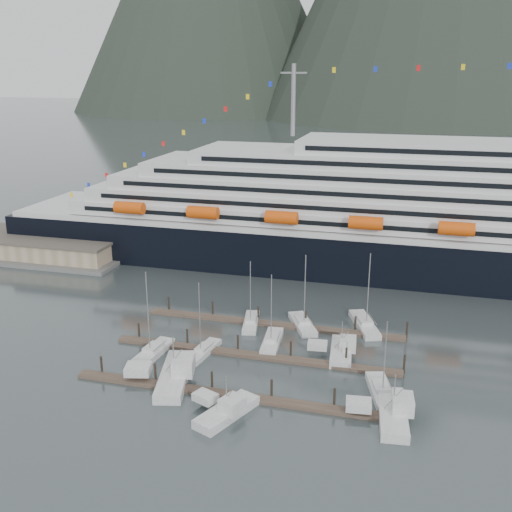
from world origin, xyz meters
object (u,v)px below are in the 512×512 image
object	(u,v)px
sailboat_a	(153,352)
trawler_d	(392,412)
trawler_a	(173,374)
warehouse	(39,247)
trawler_e	(340,350)
sailboat_f	(303,325)
sailboat_b	(203,351)
cruise_ship	(467,224)
trawler_b	(226,410)
sailboat_c	(272,342)
sailboat_h	(381,392)
sailboat_e	(251,323)
sailboat_g	(364,325)

from	to	relation	value
sailboat_a	trawler_d	size ratio (longest dim) A/B	1.23
sailboat_a	trawler_a	distance (m)	9.56
warehouse	trawler_a	xyz separation A→B (m)	(57.39, -49.74, -1.27)
trawler_e	sailboat_f	bearing A→B (deg)	35.13
sailboat_b	trawler_a	size ratio (longest dim) A/B	0.88
cruise_ship	sailboat_f	size ratio (longest dim) A/B	14.35
warehouse	sailboat_b	bearing A→B (deg)	-34.39
trawler_d	trawler_b	bearing A→B (deg)	97.77
sailboat_a	trawler_a	world-z (taller)	sailboat_a
sailboat_a	trawler_a	bearing A→B (deg)	-131.84
sailboat_c	trawler_e	bearing A→B (deg)	-100.28
sailboat_h	sailboat_e	bearing A→B (deg)	37.63
sailboat_h	trawler_a	world-z (taller)	sailboat_h
cruise_ship	sailboat_b	bearing A→B (deg)	-129.20
sailboat_f	warehouse	bearing A→B (deg)	44.31
cruise_ship	trawler_b	xyz separation A→B (m)	(-33.89, -69.90, -11.17)
sailboat_c	sailboat_e	bearing A→B (deg)	33.71
sailboat_f	sailboat_g	bearing A→B (deg)	-101.71
warehouse	sailboat_a	size ratio (longest dim) A/B	3.01
sailboat_a	sailboat_h	bearing A→B (deg)	-89.29
sailboat_g	trawler_a	size ratio (longest dim) A/B	1.01
sailboat_g	trawler_e	xyz separation A→B (m)	(-2.73, -12.41, 0.43)
sailboat_a	sailboat_g	distance (m)	38.42
cruise_ship	warehouse	xyz separation A→B (m)	(-102.03, -12.94, -9.79)
sailboat_e	trawler_d	world-z (taller)	sailboat_e
sailboat_h	trawler_e	size ratio (longest dim) A/B	1.17
warehouse	sailboat_f	bearing A→B (deg)	-19.18
sailboat_c	sailboat_g	bearing A→B (deg)	-57.51
cruise_ship	sailboat_a	xyz separation A→B (m)	(-51.14, -55.70, -11.59)
sailboat_a	trawler_e	bearing A→B (deg)	-69.78
sailboat_f	sailboat_g	size ratio (longest dim) A/B	0.97
sailboat_e	trawler_e	distance (m)	19.32
sailboat_c	trawler_e	size ratio (longest dim) A/B	1.27
sailboat_b	sailboat_c	size ratio (longest dim) A/B	0.98
sailboat_c	trawler_d	bearing A→B (deg)	-135.65
trawler_b	trawler_d	world-z (taller)	trawler_d
trawler_b	sailboat_f	bearing A→B (deg)	14.88
warehouse	trawler_a	size ratio (longest dim) A/B	3.08
sailboat_a	sailboat_b	size ratio (longest dim) A/B	1.16
trawler_d	sailboat_a	bearing A→B (deg)	71.04
sailboat_b	sailboat_c	xyz separation A→B (m)	(10.10, 6.44, 0.02)
sailboat_e	sailboat_g	xyz separation A→B (m)	(20.31, 4.42, 0.03)
sailboat_f	sailboat_h	distance (m)	25.67
warehouse	trawler_e	xyz separation A→B (m)	(80.70, -34.74, -1.38)
sailboat_e	sailboat_f	world-z (taller)	sailboat_f
warehouse	cruise_ship	bearing A→B (deg)	7.23
cruise_ship	sailboat_g	distance (m)	41.53
trawler_a	trawler_b	world-z (taller)	trawler_a
sailboat_b	trawler_d	distance (m)	33.16
sailboat_b	sailboat_c	world-z (taller)	sailboat_c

